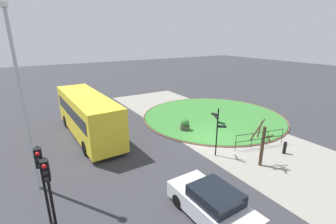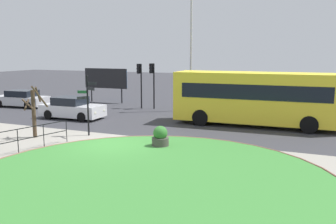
{
  "view_description": "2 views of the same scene",
  "coord_description": "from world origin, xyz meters",
  "px_view_note": "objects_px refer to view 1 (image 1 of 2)",
  "views": [
    {
      "loc": [
        -12.74,
        11.6,
        7.63
      ],
      "look_at": [
        3.0,
        1.93,
        1.66
      ],
      "focal_mm": 25.32,
      "sensor_mm": 36.0,
      "label": 1
    },
    {
      "loc": [
        9.22,
        -14.78,
        4.49
      ],
      "look_at": [
        2.2,
        1.8,
        1.55
      ],
      "focal_mm": 39.24,
      "sensor_mm": 36.0,
      "label": 2
    }
  ],
  "objects_px": {
    "bus_yellow": "(88,115)",
    "street_tree_bare": "(262,143)",
    "traffic_light_near": "(48,183)",
    "planter_near_signpost": "(185,125)",
    "signpost_directional": "(217,129)",
    "car_far_lane": "(213,204)",
    "bollard_foreground": "(285,147)",
    "traffic_light_far": "(41,170)",
    "lamppost_tall": "(22,100)"
  },
  "relations": [
    {
      "from": "bus_yellow",
      "to": "street_tree_bare",
      "type": "xyz_separation_m",
      "value": [
        -10.15,
        -7.79,
        -0.28
      ]
    },
    {
      "from": "traffic_light_near",
      "to": "planter_near_signpost",
      "type": "height_order",
      "value": "traffic_light_near"
    },
    {
      "from": "signpost_directional",
      "to": "car_far_lane",
      "type": "bearing_deg",
      "value": 135.89
    },
    {
      "from": "bollard_foreground",
      "to": "traffic_light_near",
      "type": "bearing_deg",
      "value": 89.08
    },
    {
      "from": "traffic_light_near",
      "to": "traffic_light_far",
      "type": "distance_m",
      "value": 1.06
    },
    {
      "from": "traffic_light_near",
      "to": "planter_near_signpost",
      "type": "bearing_deg",
      "value": 128.74
    },
    {
      "from": "lamppost_tall",
      "to": "street_tree_bare",
      "type": "xyz_separation_m",
      "value": [
        -4.53,
        -11.83,
        -3.31
      ]
    },
    {
      "from": "bus_yellow",
      "to": "signpost_directional",
      "type": "bearing_deg",
      "value": -142.99
    },
    {
      "from": "traffic_light_near",
      "to": "street_tree_bare",
      "type": "height_order",
      "value": "traffic_light_near"
    },
    {
      "from": "signpost_directional",
      "to": "street_tree_bare",
      "type": "distance_m",
      "value": 2.8
    },
    {
      "from": "car_far_lane",
      "to": "traffic_light_far",
      "type": "distance_m",
      "value": 7.16
    },
    {
      "from": "bollard_foreground",
      "to": "traffic_light_far",
      "type": "relative_size",
      "value": 0.25
    },
    {
      "from": "bollard_foreground",
      "to": "street_tree_bare",
      "type": "xyz_separation_m",
      "value": [
        -0.1,
        2.64,
        1.02
      ]
    },
    {
      "from": "bus_yellow",
      "to": "traffic_light_far",
      "type": "distance_m",
      "value": 9.61
    },
    {
      "from": "car_far_lane",
      "to": "lamppost_tall",
      "type": "relative_size",
      "value": 0.49
    },
    {
      "from": "car_far_lane",
      "to": "traffic_light_near",
      "type": "distance_m",
      "value": 6.63
    },
    {
      "from": "signpost_directional",
      "to": "bollard_foreground",
      "type": "height_order",
      "value": "signpost_directional"
    },
    {
      "from": "bus_yellow",
      "to": "traffic_light_far",
      "type": "height_order",
      "value": "traffic_light_far"
    },
    {
      "from": "car_far_lane",
      "to": "lamppost_tall",
      "type": "bearing_deg",
      "value": 42.97
    },
    {
      "from": "bus_yellow",
      "to": "lamppost_tall",
      "type": "bearing_deg",
      "value": 142.41
    },
    {
      "from": "lamppost_tall",
      "to": "street_tree_bare",
      "type": "relative_size",
      "value": 3.18
    },
    {
      "from": "signpost_directional",
      "to": "street_tree_bare",
      "type": "relative_size",
      "value": 1.17
    },
    {
      "from": "signpost_directional",
      "to": "bus_yellow",
      "type": "bearing_deg",
      "value": 38.89
    },
    {
      "from": "signpost_directional",
      "to": "car_far_lane",
      "type": "xyz_separation_m",
      "value": [
        -4.16,
        4.03,
        -1.22
      ]
    },
    {
      "from": "signpost_directional",
      "to": "traffic_light_near",
      "type": "distance_m",
      "value": 10.22
    },
    {
      "from": "car_far_lane",
      "to": "traffic_light_near",
      "type": "xyz_separation_m",
      "value": [
        2.14,
        5.97,
        1.94
      ]
    },
    {
      "from": "bollard_foreground",
      "to": "lamppost_tall",
      "type": "distance_m",
      "value": 15.73
    },
    {
      "from": "bollard_foreground",
      "to": "bus_yellow",
      "type": "xyz_separation_m",
      "value": [
        10.05,
        10.43,
        1.3
      ]
    },
    {
      "from": "traffic_light_near",
      "to": "planter_near_signpost",
      "type": "xyz_separation_m",
      "value": [
        6.62,
        -10.75,
        -2.15
      ]
    },
    {
      "from": "car_far_lane",
      "to": "bus_yellow",
      "type": "bearing_deg",
      "value": 8.9
    },
    {
      "from": "bollard_foreground",
      "to": "traffic_light_near",
      "type": "distance_m",
      "value": 14.29
    },
    {
      "from": "street_tree_bare",
      "to": "bus_yellow",
      "type": "bearing_deg",
      "value": 37.51
    },
    {
      "from": "lamppost_tall",
      "to": "street_tree_bare",
      "type": "height_order",
      "value": "lamppost_tall"
    },
    {
      "from": "lamppost_tall",
      "to": "planter_near_signpost",
      "type": "distance_m",
      "value": 12.14
    },
    {
      "from": "bus_yellow",
      "to": "bollard_foreground",
      "type": "bearing_deg",
      "value": -135.84
    },
    {
      "from": "bus_yellow",
      "to": "traffic_light_near",
      "type": "relative_size",
      "value": 2.77
    },
    {
      "from": "bollard_foreground",
      "to": "car_far_lane",
      "type": "height_order",
      "value": "car_far_lane"
    },
    {
      "from": "bollard_foreground",
      "to": "planter_near_signpost",
      "type": "distance_m",
      "value": 7.63
    },
    {
      "from": "signpost_directional",
      "to": "traffic_light_near",
      "type": "height_order",
      "value": "traffic_light_near"
    },
    {
      "from": "bollard_foreground",
      "to": "traffic_light_far",
      "type": "distance_m",
      "value": 14.48
    },
    {
      "from": "signpost_directional",
      "to": "lamppost_tall",
      "type": "relative_size",
      "value": 0.37
    },
    {
      "from": "traffic_light_near",
      "to": "planter_near_signpost",
      "type": "relative_size",
      "value": 3.41
    },
    {
      "from": "street_tree_bare",
      "to": "lamppost_tall",
      "type": "bearing_deg",
      "value": 69.04
    },
    {
      "from": "car_far_lane",
      "to": "street_tree_bare",
      "type": "bearing_deg",
      "value": -73.58
    },
    {
      "from": "car_far_lane",
      "to": "planter_near_signpost",
      "type": "height_order",
      "value": "car_far_lane"
    },
    {
      "from": "signpost_directional",
      "to": "street_tree_bare",
      "type": "xyz_separation_m",
      "value": [
        -2.34,
        -1.49,
        -0.43
      ]
    },
    {
      "from": "bus_yellow",
      "to": "lamppost_tall",
      "type": "distance_m",
      "value": 7.55
    },
    {
      "from": "traffic_light_far",
      "to": "lamppost_tall",
      "type": "distance_m",
      "value": 3.81
    },
    {
      "from": "traffic_light_far",
      "to": "signpost_directional",
      "type": "bearing_deg",
      "value": 100.4
    },
    {
      "from": "planter_near_signpost",
      "to": "lamppost_tall",
      "type": "bearing_deg",
      "value": 102.24
    }
  ]
}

